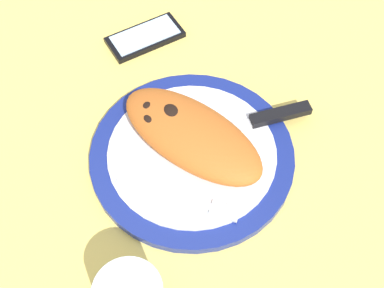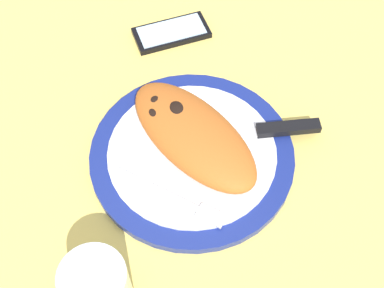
{
  "view_description": "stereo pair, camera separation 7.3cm",
  "coord_description": "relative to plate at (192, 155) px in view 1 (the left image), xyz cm",
  "views": [
    {
      "loc": [
        13.86,
        -37.26,
        64.77
      ],
      "look_at": [
        0.0,
        0.0,
        3.75
      ],
      "focal_mm": 47.73,
      "sensor_mm": 36.0,
      "label": 1
    },
    {
      "loc": [
        20.41,
        -34.11,
        64.77
      ],
      "look_at": [
        0.0,
        0.0,
        3.75
      ],
      "focal_mm": 47.73,
      "sensor_mm": 36.0,
      "label": 2
    }
  ],
  "objects": [
    {
      "name": "fork",
      "position": [
        2.36,
        -7.81,
        1.12
      ],
      "size": [
        17.77,
        2.39,
        0.4
      ],
      "color": "silver",
      "rests_on": "plate"
    },
    {
      "name": "knife",
      "position": [
        8.09,
        8.85,
        1.41
      ],
      "size": [
        18.87,
        14.92,
        1.2
      ],
      "color": "silver",
      "rests_on": "plate"
    },
    {
      "name": "smartphone",
      "position": [
        -16.15,
        19.97,
        -0.27
      ],
      "size": [
        12.95,
        13.88,
        1.16
      ],
      "color": "black",
      "rests_on": "ground_plane"
    },
    {
      "name": "ground_plane",
      "position": [
        0.0,
        0.0,
        -2.33
      ],
      "size": [
        150.0,
        150.0,
        3.0
      ],
      "primitive_type": "cube",
      "color": "#EACC60"
    },
    {
      "name": "plate",
      "position": [
        0.0,
        0.0,
        0.0
      ],
      "size": [
        30.16,
        30.16,
        1.75
      ],
      "color": "navy",
      "rests_on": "ground_plane"
    },
    {
      "name": "calzone",
      "position": [
        -0.54,
        1.23,
        3.37
      ],
      "size": [
        25.71,
        17.41,
        4.93
      ],
      "color": "#C16023",
      "rests_on": "plate"
    }
  ]
}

